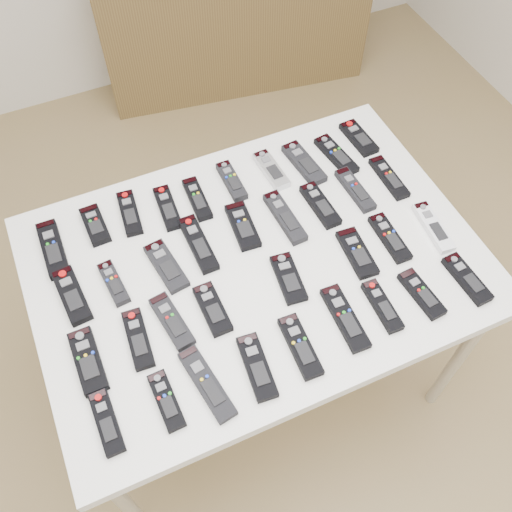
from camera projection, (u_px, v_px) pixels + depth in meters
name	position (u px, v px, depth m)	size (l,w,h in m)	color
ground	(247.00, 396.00, 2.20)	(4.00, 4.00, 0.00)	olive
table	(256.00, 271.00, 1.66)	(1.25, 0.88, 0.78)	white
sideboard	(233.00, 22.00, 2.99)	(1.38, 0.38, 0.69)	brown
remote_0	(53.00, 249.00, 1.62)	(0.06, 0.20, 0.02)	black
remote_1	(95.00, 225.00, 1.67)	(0.06, 0.14, 0.02)	black
remote_2	(130.00, 213.00, 1.70)	(0.05, 0.16, 0.02)	black
remote_3	(168.00, 208.00, 1.71)	(0.05, 0.17, 0.02)	black
remote_4	(197.00, 199.00, 1.73)	(0.05, 0.16, 0.02)	black
remote_5	(232.00, 181.00, 1.77)	(0.04, 0.16, 0.02)	black
remote_6	(271.00, 170.00, 1.79)	(0.05, 0.16, 0.02)	#B7B7BC
remote_7	(304.00, 163.00, 1.81)	(0.06, 0.18, 0.02)	black
remote_8	(336.00, 155.00, 1.83)	(0.05, 0.18, 0.02)	black
remote_9	(359.00, 138.00, 1.87)	(0.06, 0.16, 0.02)	black
remote_10	(72.00, 295.00, 1.53)	(0.06, 0.18, 0.02)	black
remote_11	(114.00, 283.00, 1.56)	(0.04, 0.14, 0.02)	black
remote_12	(166.00, 266.00, 1.59)	(0.06, 0.17, 0.02)	black
remote_13	(198.00, 244.00, 1.63)	(0.05, 0.20, 0.02)	black
remote_14	(243.00, 226.00, 1.67)	(0.06, 0.17, 0.02)	black
remote_15	(285.00, 217.00, 1.68)	(0.05, 0.20, 0.02)	black
remote_16	(320.00, 205.00, 1.71)	(0.05, 0.17, 0.02)	black
remote_17	(355.00, 190.00, 1.75)	(0.04, 0.18, 0.02)	black
remote_18	(389.00, 178.00, 1.78)	(0.05, 0.18, 0.02)	black
remote_19	(88.00, 361.00, 1.43)	(0.06, 0.18, 0.02)	black
remote_20	(138.00, 339.00, 1.46)	(0.05, 0.17, 0.02)	black
remote_21	(172.00, 321.00, 1.49)	(0.05, 0.17, 0.02)	black
remote_22	(213.00, 309.00, 1.51)	(0.06, 0.15, 0.02)	black
remote_23	(288.00, 278.00, 1.57)	(0.06, 0.16, 0.02)	black
remote_24	(357.00, 253.00, 1.61)	(0.06, 0.17, 0.02)	black
remote_25	(390.00, 238.00, 1.64)	(0.05, 0.17, 0.02)	black
remote_26	(433.00, 227.00, 1.67)	(0.05, 0.18, 0.02)	silver
remote_27	(107.00, 422.00, 1.34)	(0.05, 0.16, 0.02)	black
remote_28	(166.00, 401.00, 1.37)	(0.05, 0.15, 0.02)	black
remote_29	(207.00, 383.00, 1.39)	(0.05, 0.21, 0.02)	black
remote_30	(257.00, 367.00, 1.42)	(0.06, 0.18, 0.02)	black
remote_31	(300.00, 346.00, 1.45)	(0.05, 0.18, 0.02)	black
remote_32	(345.00, 318.00, 1.50)	(0.05, 0.20, 0.02)	black
remote_33	(382.00, 306.00, 1.51)	(0.04, 0.16, 0.02)	black
remote_34	(422.00, 294.00, 1.54)	(0.05, 0.16, 0.02)	black
remote_35	(467.00, 279.00, 1.56)	(0.05, 0.16, 0.02)	black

